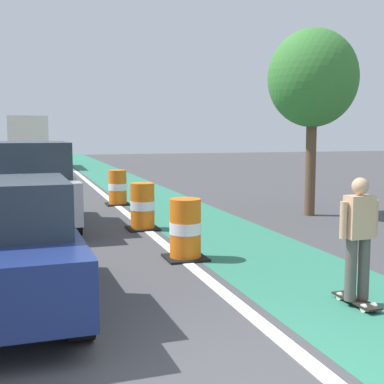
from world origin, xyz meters
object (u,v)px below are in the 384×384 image
Objects in this scene: skateboarder_on_lane at (358,237)px; delivery_truck_down_block at (29,139)px; traffic_barrel_front at (185,230)px; traffic_barrel_back at (118,188)px; traffic_barrel_mid at (143,207)px; street_tree_sidewalk at (313,79)px; parked_suv_second at (33,184)px; parked_sedan_nearest at (0,248)px.

skateboarder_on_lane is 30.40m from delivery_truck_down_block.
traffic_barrel_front is at bearing -84.63° from delivery_truck_down_block.
traffic_barrel_back is 0.14× the size of delivery_truck_down_block.
delivery_truck_down_block reaches higher than traffic_barrel_front.
traffic_barrel_front is at bearing -90.00° from traffic_barrel_back.
street_tree_sidewalk is (4.80, 0.67, 3.14)m from traffic_barrel_mid.
parked_suv_second is at bearing 118.76° from skateboarder_on_lane.
traffic_barrel_front is (-1.41, 3.11, -0.38)m from skateboarder_on_lane.
skateboarder_on_lane is at bearing -115.42° from street_tree_sidewalk.
parked_suv_second is 0.93× the size of street_tree_sidewalk.
parked_suv_second is at bearing 156.77° from traffic_barrel_mid.
traffic_barrel_front and traffic_barrel_back have the same top height.
traffic_barrel_mid is (2.89, 5.07, -0.30)m from parked_sedan_nearest.
traffic_barrel_front is (2.56, -4.12, -0.50)m from parked_suv_second.
parked_suv_second is at bearing -90.05° from delivery_truck_down_block.
parked_sedan_nearest is 6.14m from parked_suv_second.
traffic_barrel_front is at bearing 33.56° from parked_sedan_nearest.
skateboarder_on_lane is at bearing -76.04° from traffic_barrel_mid.
traffic_barrel_mid is at bearing -91.68° from traffic_barrel_back.
traffic_barrel_back is (2.56, 3.28, -0.50)m from parked_suv_second.
parked_sedan_nearest is at bearing -94.29° from parked_suv_second.
skateboarder_on_lane is at bearing -14.12° from parked_sedan_nearest.
parked_sedan_nearest is 0.54× the size of delivery_truck_down_block.
skateboarder_on_lane is 8.08m from street_tree_sidewalk.
traffic_barrel_mid is (2.43, -1.04, -0.50)m from parked_suv_second.
traffic_barrel_mid is at bearing 60.34° from parked_sedan_nearest.
delivery_truck_down_block is 1.53× the size of street_tree_sidewalk.
traffic_barrel_back is 19.82m from delivery_truck_down_block.
parked_sedan_nearest is at bearing 165.88° from skateboarder_on_lane.
skateboarder_on_lane is 8.25m from parked_suv_second.
parked_sedan_nearest is at bearing -107.79° from traffic_barrel_back.
traffic_barrel_front is at bearing 114.37° from skateboarder_on_lane.
street_tree_sidewalk reaches higher than traffic_barrel_mid.
skateboarder_on_lane is 1.55× the size of traffic_barrel_front.
delivery_truck_down_block is (-2.54, 27.01, 1.31)m from traffic_barrel_front.
traffic_barrel_front is 0.14× the size of delivery_truck_down_block.
street_tree_sidewalk is at bearing 64.58° from skateboarder_on_lane.
traffic_barrel_back is at bearing 88.32° from traffic_barrel_mid.
traffic_barrel_front is 1.00× the size of traffic_barrel_back.
parked_suv_second is at bearing 121.85° from traffic_barrel_front.
traffic_barrel_front is at bearing -58.15° from parked_suv_second.
street_tree_sidewalk is (7.21, -23.27, 1.82)m from delivery_truck_down_block.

